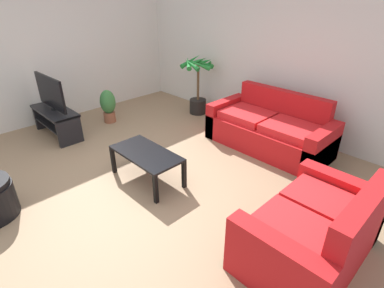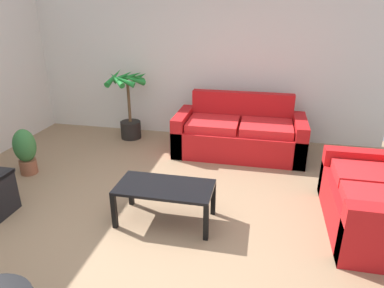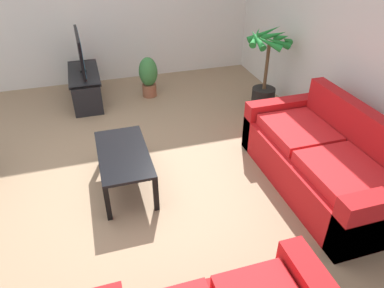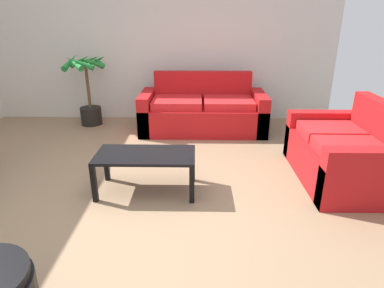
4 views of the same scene
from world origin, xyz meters
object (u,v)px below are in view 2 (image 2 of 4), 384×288
at_px(potted_plant_small, 25,150).
at_px(couch_loveseat, 378,204).
at_px(couch_main, 239,135).
at_px(potted_palm, 129,106).
at_px(coffee_table, 165,191).

bearing_deg(potted_plant_small, couch_loveseat, -4.89).
relative_size(couch_main, potted_plant_small, 3.04).
height_order(couch_main, potted_plant_small, couch_main).
bearing_deg(potted_plant_small, couch_main, 25.37).
bearing_deg(couch_loveseat, potted_palm, 150.43).
height_order(coffee_table, potted_palm, potted_palm).
xyz_separation_m(potted_palm, potted_plant_small, (-0.89, -1.60, -0.23)).
bearing_deg(coffee_table, potted_plant_small, 162.35).
distance_m(couch_loveseat, coffee_table, 2.21).
relative_size(couch_loveseat, potted_palm, 1.21).
distance_m(couch_main, potted_palm, 1.95).
xyz_separation_m(couch_main, potted_palm, (-1.91, 0.27, 0.28)).
relative_size(couch_main, couch_loveseat, 1.36).
relative_size(couch_main, coffee_table, 1.93).
height_order(potted_palm, potted_plant_small, potted_palm).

